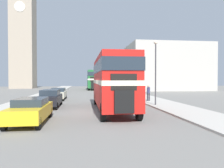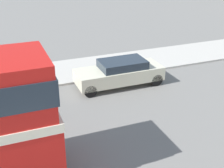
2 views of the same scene
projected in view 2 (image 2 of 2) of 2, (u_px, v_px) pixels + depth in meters
name	position (u px, v px, depth m)	size (l,w,h in m)	color
car_parked_far	(120.00, 72.00, 16.28)	(1.69, 4.56, 1.39)	beige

